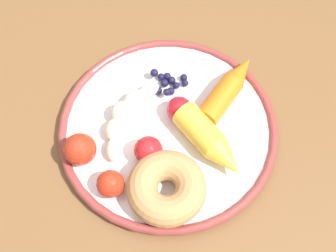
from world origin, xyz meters
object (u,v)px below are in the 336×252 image
banana (125,115)px  carrot_orange (228,88)px  dining_table (172,124)px  tomato_near (179,109)px  donut (167,188)px  tomato_mid (111,184)px  plate (168,127)px  tomato_far (148,150)px  blueberry_pile (168,83)px  tomato_extra (80,149)px  carrot_yellow (211,142)px

banana → carrot_orange: size_ratio=1.11×
dining_table → carrot_orange: size_ratio=7.80×
carrot_orange → tomato_near: bearing=155.4°
donut → tomato_mid: bearing=123.9°
plate → tomato_near: (0.02, -0.00, 0.02)m
tomato_mid → tomato_far: 0.06m
carrot_orange → tomato_far: (-0.15, 0.03, 0.00)m
banana → blueberry_pile: bearing=-7.2°
carrot_orange → tomato_far: size_ratio=3.28×
blueberry_pile → tomato_extra: 0.16m
blueberry_pile → tomato_near: 0.05m
donut → tomato_near: bearing=29.9°
tomato_extra → donut: bearing=-76.1°
dining_table → banana: 0.14m
donut → tomato_extra: (-0.03, 0.12, 0.00)m
tomato_far → carrot_orange: bearing=-9.8°
donut → tomato_extra: size_ratio=2.33×
plate → banana: bearing=118.1°
carrot_orange → tomato_mid: tomato_mid is taller
carrot_orange → blueberry_pile: (-0.04, 0.08, -0.01)m
carrot_yellow → blueberry_pile: bearing=67.3°
carrot_orange → blueberry_pile: bearing=118.1°
dining_table → plate: size_ratio=3.21×
tomato_far → blueberry_pile: bearing=26.1°
carrot_orange → tomato_extra: size_ratio=2.93×
dining_table → tomato_mid: 0.21m
carrot_orange → carrot_yellow: size_ratio=1.05×
plate → blueberry_pile: (0.05, 0.04, 0.01)m
carrot_yellow → tomato_extra: (-0.11, 0.12, 0.00)m
blueberry_pile → tomato_extra: (-0.16, 0.02, 0.01)m
banana → carrot_yellow: 0.12m
plate → tomato_far: (-0.05, -0.01, 0.02)m
carrot_orange → tomato_near: size_ratio=3.56×
carrot_yellow → donut: (-0.09, 0.01, 0.00)m
plate → dining_table: bearing=31.5°
dining_table → tomato_extra: 0.20m
blueberry_pile → tomato_far: tomato_far is taller
donut → tomato_far: same height
blueberry_pile → tomato_near: (-0.03, -0.04, 0.01)m
dining_table → tomato_extra: (-0.16, 0.03, 0.12)m
tomato_mid → carrot_orange: bearing=-8.9°
tomato_far → dining_table: bearing=21.3°
tomato_extra → plate: bearing=-29.3°
tomato_extra → banana: bearing=-5.3°
blueberry_pile → carrot_orange: bearing=-61.9°
tomato_near → tomato_extra: tomato_extra is taller
carrot_yellow → tomato_far: size_ratio=3.14×
donut → blueberry_pile: (0.13, 0.10, -0.01)m
dining_table → carrot_yellow: carrot_yellow is taller
tomato_far → tomato_extra: 0.09m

